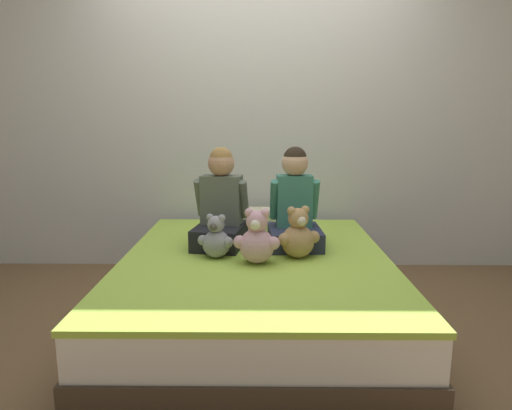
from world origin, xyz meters
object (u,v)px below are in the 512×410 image
Objects in this scene: child_on_left at (221,207)px; teddy_bear_held_by_left_child at (216,239)px; teddy_bear_held_by_right_child at (298,236)px; bed at (256,289)px; pillow_at_headboard at (257,218)px; child_on_right at (295,207)px; teddy_bear_between_children at (257,240)px.

child_on_left reaches higher than teddy_bear_held_by_left_child.
teddy_bear_held_by_left_child is 0.85× the size of teddy_bear_held_by_right_child.
pillow_at_headboard is (0.00, 0.80, 0.26)m from bed.
teddy_bear_held_by_right_child is at bearing -4.73° from bed.
teddy_bear_between_children is (-0.24, -0.37, -0.12)m from child_on_right.
teddy_bear_held_by_right_child reaches higher than teddy_bear_held_by_left_child.
bed is 0.40m from teddy_bear_held_by_left_child.
child_on_right is at bearing 44.86° from teddy_bear_held_by_left_child.
child_on_left is at bearing 177.03° from child_on_right.
child_on_left is 2.00× the size of teddy_bear_between_children.
teddy_bear_held_by_right_child is at bearing 30.35° from teddy_bear_between_children.
child_on_right is at bearing 44.39° from bed.
teddy_bear_between_children is at bearing -7.03° from teddy_bear_held_by_left_child.
child_on_right is 2.06× the size of teddy_bear_held_by_right_child.
pillow_at_headboard is (-0.25, 0.55, -0.20)m from child_on_right.
child_on_right is (0.47, -0.00, -0.00)m from child_on_left.
bed is at bearing -138.48° from child_on_right.
child_on_right is 0.57m from teddy_bear_held_by_left_child.
child_on_left is at bearing 128.91° from teddy_bear_between_children.
child_on_left reaches higher than bed.
child_on_left is 2.42× the size of teddy_bear_held_by_left_child.
teddy_bear_held_by_right_child is at bearing 16.37° from teddy_bear_held_by_left_child.
child_on_left reaches higher than teddy_bear_held_by_right_child.
child_on_right is at bearing 63.57° from teddy_bear_between_children.
teddy_bear_held_by_right_child is 0.26m from teddy_bear_between_children.
pillow_at_headboard reaches higher than bed.
pillow_at_headboard is at bearing 90.00° from bed.
teddy_bear_held_by_left_child is (-0.01, -0.27, -0.14)m from child_on_left.
teddy_bear_between_children is (-0.24, -0.11, 0.00)m from teddy_bear_held_by_right_child.
child_on_left is 0.63m from pillow_at_headboard.
child_on_left is at bearing 133.09° from teddy_bear_held_by_right_child.
pillow_at_headboard is at bearing 88.97° from teddy_bear_held_by_right_child.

